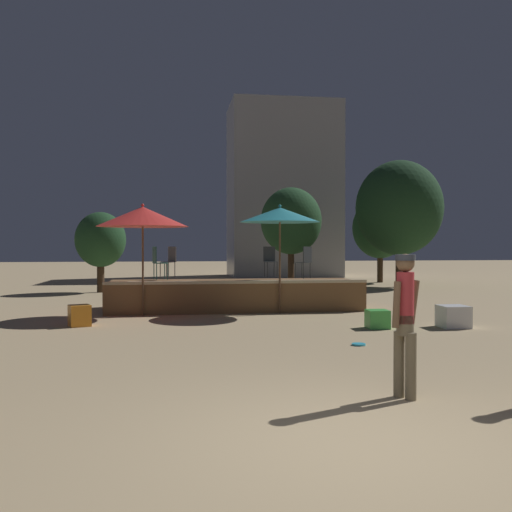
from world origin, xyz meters
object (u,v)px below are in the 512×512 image
at_px(bistro_chair_3, 170,259).
at_px(background_tree_1, 380,228).
at_px(cube_seat_0, 80,316).
at_px(frisbee_disc, 359,344).
at_px(bistro_chair_0, 270,259).
at_px(background_tree_2, 291,221).
at_px(cube_seat_2, 377,319).
at_px(bistro_chair_1, 305,259).
at_px(patio_umbrella_0, 280,215).
at_px(background_tree_3, 101,240).
at_px(person_0, 405,317).
at_px(cube_seat_1, 453,317).
at_px(patio_umbrella_1, 143,217).
at_px(background_tree_0, 399,208).
at_px(bistro_chair_2, 157,260).

relative_size(bistro_chair_3, background_tree_1, 0.22).
bearing_deg(cube_seat_0, frisbee_disc, -31.09).
bearing_deg(bistro_chair_0, background_tree_2, 66.95).
xyz_separation_m(cube_seat_2, bistro_chair_1, (-0.71, 3.85, 1.22)).
relative_size(patio_umbrella_0, background_tree_2, 0.66).
height_order(cube_seat_0, cube_seat_2, cube_seat_0).
bearing_deg(background_tree_3, cube_seat_2, -56.09).
height_order(person_0, frisbee_disc, person_0).
bearing_deg(background_tree_1, background_tree_2, -156.43).
xyz_separation_m(bistro_chair_3, background_tree_3, (-2.68, 5.74, 0.60)).
xyz_separation_m(person_0, background_tree_1, (7.30, 20.32, 1.70)).
xyz_separation_m(patio_umbrella_0, cube_seat_1, (3.31, -3.09, -2.37)).
bearing_deg(bistro_chair_0, patio_umbrella_0, -98.14).
bearing_deg(background_tree_1, cube_seat_1, -104.66).
height_order(cube_seat_2, frisbee_disc, cube_seat_2).
bearing_deg(person_0, cube_seat_1, -63.67).
xyz_separation_m(bistro_chair_0, bistro_chair_1, (0.86, -0.91, 0.00)).
height_order(frisbee_disc, background_tree_2, background_tree_2).
distance_m(frisbee_disc, background_tree_3, 14.19).
bearing_deg(bistro_chair_1, patio_umbrella_1, -26.64).
distance_m(person_0, bistro_chair_0, 10.27).
distance_m(background_tree_1, background_tree_3, 13.46).
relative_size(patio_umbrella_0, cube_seat_1, 4.79).
xyz_separation_m(cube_seat_1, bistro_chair_0, (-3.27, 4.87, 1.18)).
xyz_separation_m(patio_umbrella_0, person_0, (-0.09, -8.48, -1.65)).
relative_size(cube_seat_0, cube_seat_1, 0.94).
bearing_deg(bistro_chair_1, frisbee_disc, 48.75).
relative_size(patio_umbrella_0, background_tree_0, 0.53).
height_order(patio_umbrella_1, cube_seat_1, patio_umbrella_1).
xyz_separation_m(patio_umbrella_1, bistro_chair_2, (0.34, 0.85, -1.12)).
xyz_separation_m(patio_umbrella_1, background_tree_2, (5.89, 9.71, 0.33)).
distance_m(bistro_chair_2, background_tree_2, 10.55).
xyz_separation_m(bistro_chair_2, bistro_chair_3, (0.33, 1.11, 0.00)).
distance_m(person_0, background_tree_2, 18.45).
height_order(patio_umbrella_1, background_tree_3, background_tree_3).
bearing_deg(bistro_chair_2, cube_seat_0, 131.51).
bearing_deg(bistro_chair_1, person_0, 46.39).
height_order(background_tree_2, background_tree_3, background_tree_2).
bearing_deg(bistro_chair_1, background_tree_2, -136.80).
relative_size(patio_umbrella_0, patio_umbrella_1, 1.00).
distance_m(patio_umbrella_1, person_0, 9.30).
height_order(cube_seat_0, background_tree_1, background_tree_1).
bearing_deg(background_tree_2, patio_umbrella_0, -103.46).
bearing_deg(background_tree_2, background_tree_3, -165.71).
relative_size(cube_seat_0, bistro_chair_1, 0.63).
relative_size(patio_umbrella_0, cube_seat_0, 5.12).
xyz_separation_m(cube_seat_0, frisbee_disc, (5.40, -3.25, -0.22)).
distance_m(cube_seat_0, person_0, 8.33).
bearing_deg(background_tree_0, cube_seat_1, -106.90).
xyz_separation_m(cube_seat_1, background_tree_3, (-8.88, 10.79, 1.78)).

